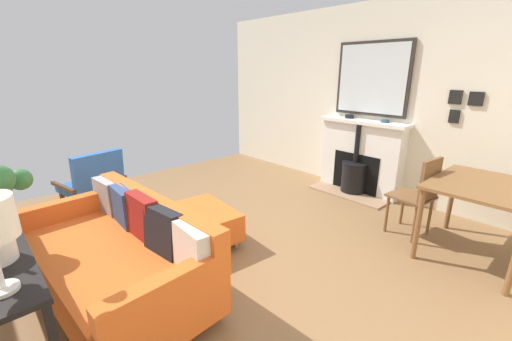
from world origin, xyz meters
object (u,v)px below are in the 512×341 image
mantel_bowl_near (349,116)px  ottoman (199,223)px  fireplace (359,161)px  mantel_bowl_far (385,121)px  sofa (121,254)px  dining_table (484,194)px  armchair_accent (94,181)px  dining_chair_near_fireplace (420,191)px

mantel_bowl_near → ottoman: (2.64, -0.06, -0.88)m
fireplace → mantel_bowl_far: (-0.03, 0.30, 0.63)m
sofa → dining_table: 3.28m
fireplace → sofa: fireplace is taller
mantel_bowl_far → fireplace: bearing=-83.7°
ottoman → armchair_accent: (0.56, -1.44, 0.23)m
dining_table → fireplace: bearing=-113.9°
mantel_bowl_far → ottoman: 2.85m
fireplace → sofa: bearing=-1.3°
fireplace → dining_table: bearing=66.1°
dining_table → armchair_accent: bearing=-55.2°
mantel_bowl_near → armchair_accent: mantel_bowl_near is taller
fireplace → ottoman: 2.64m
fireplace → dining_chair_near_fireplace: fireplace is taller
sofa → ottoman: 0.92m
dining_chair_near_fireplace → mantel_bowl_far: bearing=-133.1°
mantel_bowl_near → sofa: size_ratio=0.07×
armchair_accent → dining_table: armchair_accent is taller
mantel_bowl_far → ottoman: size_ratio=0.14×
mantel_bowl_far → armchair_accent: 3.86m
dining_chair_near_fireplace → fireplace: bearing=-123.6°
dining_table → dining_chair_near_fireplace: bearing=-89.0°
sofa → fireplace: bearing=178.7°
mantel_bowl_near → dining_table: size_ratio=0.13×
mantel_bowl_near → sofa: bearing=2.8°
mantel_bowl_near → dining_table: bearing=68.0°
dining_chair_near_fireplace → sofa: bearing=-24.5°
fireplace → ottoman: fireplace is taller
ottoman → armchair_accent: bearing=-68.6°
dining_chair_near_fireplace → armchair_accent: bearing=-50.5°
mantel_bowl_near → armchair_accent: bearing=-25.0°
mantel_bowl_far → sofa: (3.53, -0.38, -0.76)m
mantel_bowl_far → sofa: mantel_bowl_far is taller
armchair_accent → fireplace: bearing=151.2°
sofa → dining_table: size_ratio=1.84×
fireplace → mantel_bowl_near: size_ratio=10.01×
mantel_bowl_near → sofa: (3.53, 0.17, -0.77)m
mantel_bowl_far → dining_chair_near_fireplace: bearing=46.9°
mantel_bowl_near → dining_table: mantel_bowl_near is taller
mantel_bowl_near → ottoman: 2.79m
mantel_bowl_far → dining_table: 1.69m
mantel_bowl_far → dining_chair_near_fireplace: (0.81, 0.86, -0.58)m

